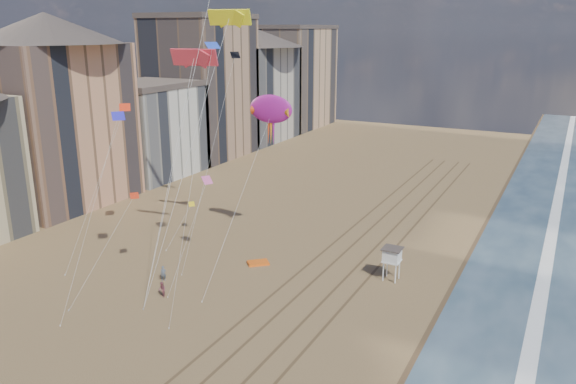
# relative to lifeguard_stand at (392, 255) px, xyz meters

# --- Properties ---
(wet_sand) EXTENTS (260.00, 260.00, 0.00)m
(wet_sand) POSITION_rel_lifeguard_stand_xyz_m (10.52, 10.09, -2.83)
(wet_sand) COLOR #42301E
(wet_sand) RESTS_ON ground
(foam) EXTENTS (260.00, 260.00, 0.00)m
(foam) POSITION_rel_lifeguard_stand_xyz_m (14.72, 10.09, -2.83)
(foam) COLOR white
(foam) RESTS_ON ground
(tracks) EXTENTS (7.68, 120.00, 0.01)m
(tracks) POSITION_rel_lifeguard_stand_xyz_m (-5.93, 0.09, -2.82)
(tracks) COLOR brown
(tracks) RESTS_ON ground
(buildings) EXTENTS (34.72, 131.35, 29.00)m
(buildings) POSITION_rel_lifeguard_stand_xyz_m (-54.21, 35.68, 10.72)
(buildings) COLOR #C6B284
(buildings) RESTS_ON ground
(lifeguard_stand) EXTENTS (2.04, 2.04, 3.67)m
(lifeguard_stand) POSITION_rel_lifeguard_stand_xyz_m (0.00, 0.00, 0.00)
(lifeguard_stand) COLOR white
(lifeguard_stand) RESTS_ON ground
(grounded_kite) EXTENTS (2.77, 2.72, 0.27)m
(grounded_kite) POSITION_rel_lifeguard_stand_xyz_m (-14.90, -2.92, -2.70)
(grounded_kite) COLOR orange
(grounded_kite) RESTS_ON ground
(show_kite) EXTENTS (5.01, 8.75, 22.90)m
(show_kite) POSITION_rel_lifeguard_stand_xyz_m (-16.15, 2.66, 14.23)
(show_kite) COLOR #9D1886
(show_kite) RESTS_ON ground
(kite_flyer_a) EXTENTS (0.73, 0.68, 1.68)m
(kite_flyer_a) POSITION_rel_lifeguard_stand_xyz_m (-21.67, -11.48, -1.99)
(kite_flyer_a) COLOR #515B69
(kite_flyer_a) RESTS_ON ground
(kite_flyer_b) EXTENTS (0.99, 0.94, 1.61)m
(kite_flyer_b) POSITION_rel_lifeguard_stand_xyz_m (-19.32, -14.54, -2.02)
(kite_flyer_b) COLOR #954B57
(kite_flyer_b) RESTS_ON ground
(small_kites) EXTENTS (17.46, 17.25, 21.11)m
(small_kites) POSITION_rel_lifeguard_stand_xyz_m (-22.99, -7.10, 13.95)
(small_kites) COLOR yellow
(small_kites) RESTS_ON ground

